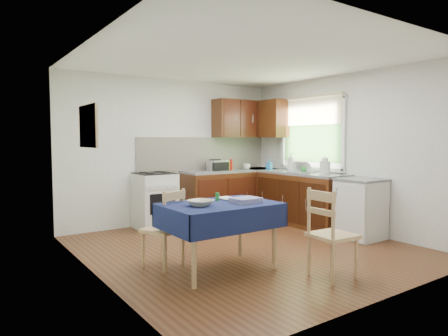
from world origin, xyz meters
TOP-DOWN VIEW (x-y plane):
  - floor at (0.00, 0.00)m, footprint 4.20×4.20m
  - ceiling at (0.00, 0.00)m, footprint 4.00×4.20m
  - wall_back at (0.00, 2.10)m, footprint 4.00×0.02m
  - wall_front at (0.00, -2.10)m, footprint 4.00×0.02m
  - wall_left at (-2.00, 0.00)m, footprint 0.02×4.20m
  - wall_right at (2.00, 0.00)m, footprint 0.02×4.20m
  - base_cabinets at (1.36, 1.26)m, footprint 1.90×2.30m
  - worktop_back at (1.05, 1.80)m, footprint 1.90×0.60m
  - worktop_right at (1.70, 0.65)m, footprint 0.60×1.70m
  - worktop_corner at (1.70, 1.80)m, footprint 0.60×0.60m
  - splashback at (0.65, 2.08)m, footprint 2.70×0.02m
  - upper_cabinets at (1.52, 1.80)m, footprint 1.20×0.85m
  - stove at (-0.50, 1.80)m, footprint 0.60×0.61m
  - window at (1.97, 0.70)m, footprint 0.04×1.48m
  - fridge at (1.70, -0.55)m, footprint 0.58×0.60m
  - corkboard at (-1.97, 0.30)m, footprint 0.04×0.62m
  - dining_table at (-0.81, -0.57)m, footprint 1.24×0.84m
  - chair_far at (-1.25, -0.13)m, footprint 0.51×0.51m
  - chair_near at (-0.02, -1.44)m, footprint 0.44×0.44m
  - toaster at (0.66, 1.77)m, footprint 0.27×0.17m
  - sandwich_press at (0.73, 1.80)m, footprint 0.32×0.28m
  - sauce_bottle at (0.95, 1.67)m, footprint 0.05×0.05m
  - yellow_packet at (1.09, 1.92)m, footprint 0.12×0.10m
  - dish_rack at (1.62, 0.58)m, footprint 0.41×0.31m
  - kettle at (1.68, 0.12)m, footprint 0.17×0.17m
  - cup at (1.33, 1.69)m, footprint 0.18×0.18m
  - soap_bottle_a at (1.68, 0.89)m, footprint 0.16×0.16m
  - soap_bottle_b at (1.62, 1.40)m, footprint 0.11×0.11m
  - soap_bottle_c at (1.65, 0.53)m, footprint 0.14×0.14m
  - plate_bowl at (-1.08, -0.60)m, footprint 0.32×0.32m
  - book at (-0.65, -0.36)m, footprint 0.19×0.25m
  - spice_jar at (-0.73, -0.39)m, footprint 0.04×0.04m
  - tea_towel at (-0.54, -0.69)m, footprint 0.32×0.26m

SIDE VIEW (x-z plane):
  - floor at x=0.00m, z-range 0.00..0.00m
  - base_cabinets at x=1.36m, z-range 0.00..0.86m
  - fridge at x=1.70m, z-range 0.00..0.88m
  - stove at x=-0.50m, z-range 0.00..0.92m
  - chair_far at x=-1.25m, z-range 0.03..0.92m
  - chair_near at x=-0.02m, z-range 0.03..0.97m
  - dining_table at x=-0.81m, z-range 0.27..1.02m
  - book at x=-0.65m, z-range 0.75..0.77m
  - tea_towel at x=-0.54m, z-range 0.75..0.81m
  - plate_bowl at x=-1.08m, z-range 0.75..0.82m
  - spice_jar at x=-0.73m, z-range 0.75..0.84m
  - worktop_back at x=1.05m, z-range 0.86..0.90m
  - worktop_right at x=1.70m, z-range 0.86..0.90m
  - worktop_corner at x=1.70m, z-range 0.86..0.90m
  - dish_rack at x=1.62m, z-range 0.83..1.02m
  - cup at x=1.33m, z-range 0.90..1.01m
  - yellow_packet at x=1.09m, z-range 0.90..1.04m
  - soap_bottle_c at x=1.65m, z-range 0.90..1.06m
  - sandwich_press at x=0.73m, z-range 0.90..1.09m
  - toaster at x=0.66m, z-range 0.89..1.10m
  - soap_bottle_b at x=1.62m, z-range 0.90..1.10m
  - sauce_bottle at x=0.95m, z-range 0.90..1.10m
  - kettle at x=1.68m, z-range 0.88..1.17m
  - soap_bottle_a at x=1.68m, z-range 0.90..1.22m
  - splashback at x=0.65m, z-range 0.90..1.50m
  - wall_back at x=0.00m, z-range 0.00..2.50m
  - wall_front at x=0.00m, z-range 0.00..2.50m
  - wall_left at x=-2.00m, z-range 0.00..2.50m
  - wall_right at x=2.00m, z-range 0.00..2.50m
  - corkboard at x=-1.97m, z-range 1.36..1.83m
  - window at x=1.97m, z-range 1.02..2.28m
  - upper_cabinets at x=1.52m, z-range 1.50..2.20m
  - ceiling at x=0.00m, z-range 2.49..2.51m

